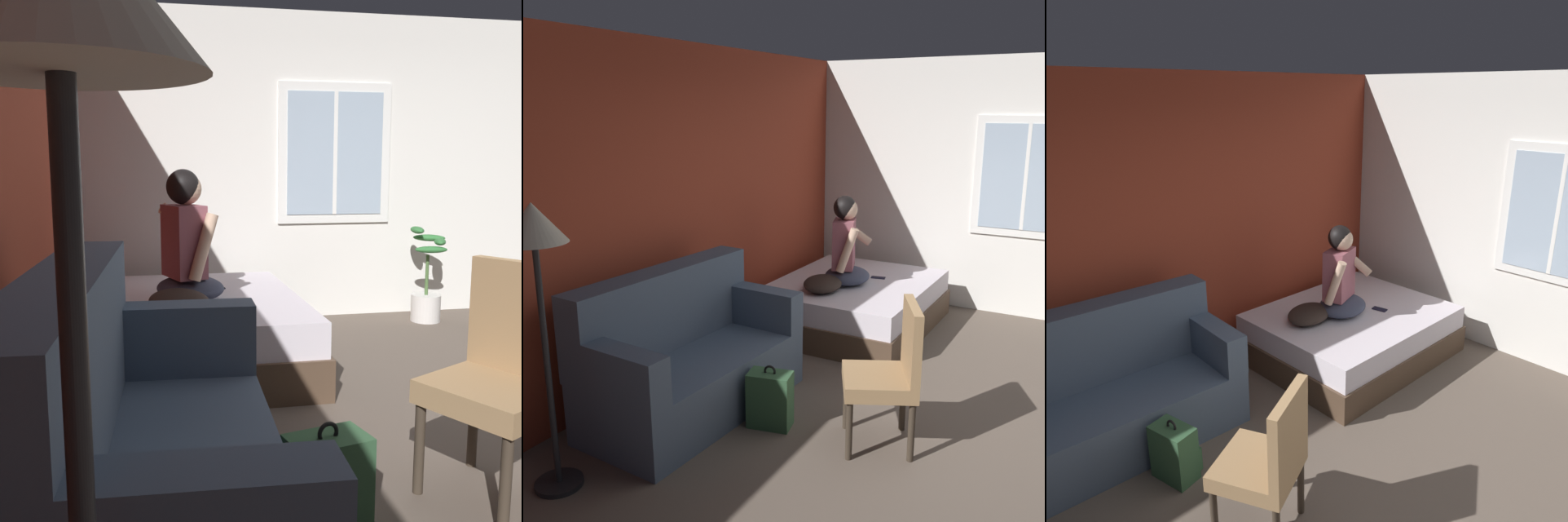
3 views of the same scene
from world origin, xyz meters
TOP-DOWN VIEW (x-y plane):
  - ground_plane at (0.00, 0.00)m, footprint 40.00×40.00m
  - wall_back_accent at (0.00, 2.77)m, footprint 10.26×0.16m
  - bed at (1.47, 1.77)m, footprint 1.83×1.47m
  - couch at (-0.76, 2.14)m, footprint 1.74×0.91m
  - side_chair at (-0.51, 0.67)m, footprint 0.62×0.62m
  - person_seated at (1.35, 1.82)m, footprint 0.64×0.59m
  - backpack at (-0.68, 1.47)m, footprint 0.28×0.33m
  - throw_pillow at (1.00, 1.90)m, footprint 0.56×0.48m
  - cell_phone at (1.69, 1.60)m, footprint 0.10×0.15m
  - floor_lamp at (-1.92, 2.20)m, footprint 0.36×0.36m

SIDE VIEW (x-z plane):
  - ground_plane at x=0.00m, z-range 0.00..0.00m
  - backpack at x=-0.68m, z-range -0.04..0.42m
  - bed at x=1.47m, z-range 0.00..0.48m
  - couch at x=-0.76m, z-range -0.13..0.91m
  - cell_phone at x=1.69m, z-range 0.48..0.49m
  - side_chair at x=-0.51m, z-range 0.04..1.02m
  - throw_pillow at x=1.00m, z-range 0.48..0.62m
  - person_seated at x=1.35m, z-range 0.40..1.27m
  - wall_back_accent at x=0.00m, z-range 0.00..2.70m
  - floor_lamp at x=-1.92m, z-range 0.58..2.28m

